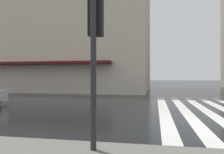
# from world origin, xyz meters

# --- Properties ---
(ground_plane) EXTENTS (220.00, 220.00, 0.00)m
(ground_plane) POSITION_xyz_m (0.00, 0.00, 0.00)
(ground_plane) COLOR black
(zebra_crossing) EXTENTS (13.00, 4.50, 0.01)m
(zebra_crossing) POSITION_xyz_m (4.00, -0.63, 0.00)
(zebra_crossing) COLOR silver
(zebra_crossing) RESTS_ON ground_plane
(haussmann_block_mid) EXTENTS (19.09, 20.50, 18.96)m
(haussmann_block_mid) POSITION_xyz_m (21.44, 12.90, 9.28)
(haussmann_block_mid) COLOR beige
(haussmann_block_mid) RESTS_ON ground_plane
(traffic_signal_post) EXTENTS (0.44, 0.30, 3.20)m
(traffic_signal_post) POSITION_xyz_m (-3.44, 3.02, 2.46)
(traffic_signal_post) COLOR #232326
(traffic_signal_post) RESTS_ON sidewalk_pavement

